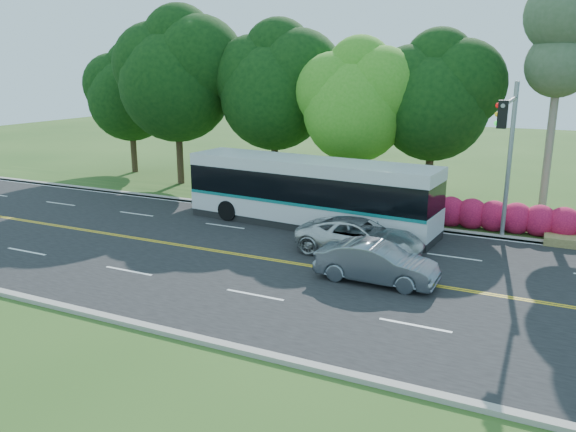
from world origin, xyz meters
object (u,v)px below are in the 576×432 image
at_px(traffic_signal, 508,140).
at_px(suv, 360,237).
at_px(transit_bus, 309,193).
at_px(sedan, 376,263).

xyz_separation_m(traffic_signal, suv, (-5.13, -3.20, -3.92)).
xyz_separation_m(transit_bus, suv, (3.67, -3.13, -0.89)).
bearing_deg(suv, transit_bus, 51.54).
distance_m(traffic_signal, sedan, 7.99).
distance_m(traffic_signal, suv, 7.20).
xyz_separation_m(transit_bus, sedan, (5.18, -5.87, -0.91)).
bearing_deg(sedan, transit_bus, 42.59).
bearing_deg(transit_bus, suv, -35.17).
relative_size(transit_bus, suv, 2.41).
height_order(transit_bus, suv, transit_bus).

